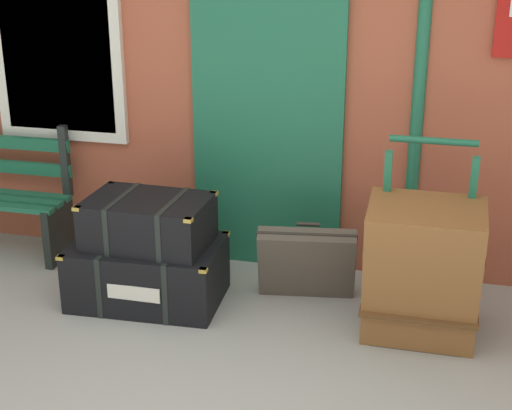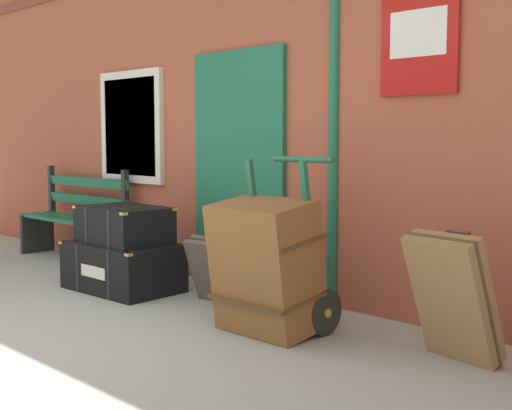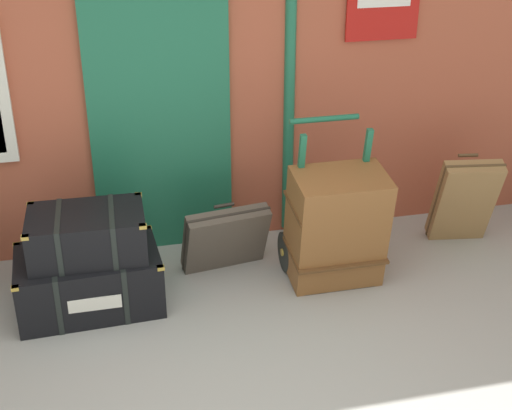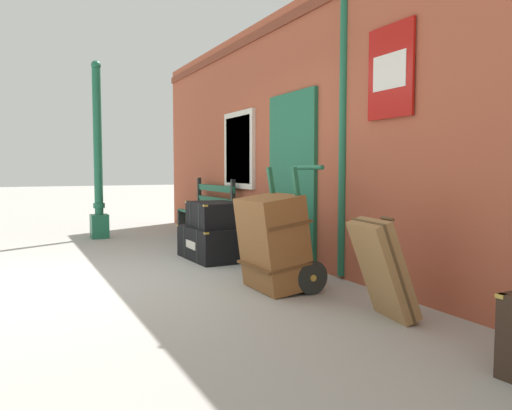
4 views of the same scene
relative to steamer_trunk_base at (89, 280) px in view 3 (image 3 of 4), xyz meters
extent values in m
cube|color=#AD5138|center=(0.72, 0.96, 1.39)|extent=(10.40, 0.30, 3.20)
cube|color=#1E6647|center=(0.65, 0.78, 0.84)|extent=(1.10, 0.05, 2.10)
cube|color=#123D2A|center=(0.65, 0.77, 0.84)|extent=(0.06, 0.02, 2.10)
cylinder|color=#1E6647|center=(1.70, 0.80, 1.39)|extent=(0.09, 0.09, 3.14)
cube|color=black|center=(0.00, 0.00, 0.00)|extent=(1.03, 0.68, 0.42)
cube|color=black|center=(-0.22, -0.01, 0.00)|extent=(0.06, 0.65, 0.43)
cube|color=black|center=(0.22, 0.01, 0.00)|extent=(0.06, 0.65, 0.43)
cube|color=#B79338|center=(-0.47, -0.32, 0.20)|extent=(0.05, 0.05, 0.02)
cube|color=#B79338|center=(0.49, -0.28, 0.20)|extent=(0.05, 0.05, 0.02)
cube|color=#B79338|center=(-0.49, 0.28, 0.20)|extent=(0.05, 0.05, 0.02)
cube|color=#B79338|center=(0.47, 0.32, 0.20)|extent=(0.05, 0.05, 0.02)
cube|color=silver|center=(0.03, -0.32, 0.00)|extent=(0.36, 0.01, 0.10)
cube|color=black|center=(0.02, 0.01, 0.37)|extent=(0.81, 0.56, 0.32)
cube|color=black|center=(-0.16, 0.01, 0.37)|extent=(0.05, 0.55, 0.33)
cube|color=black|center=(0.20, 0.00, 0.37)|extent=(0.05, 0.55, 0.33)
cube|color=#B79338|center=(-0.36, -0.23, 0.52)|extent=(0.05, 0.05, 0.02)
cube|color=#B79338|center=(0.39, -0.25, 0.52)|extent=(0.05, 0.05, 0.02)
cube|color=#B79338|center=(-0.35, 0.27, 0.52)|extent=(0.05, 0.05, 0.02)
cube|color=#B79338|center=(0.41, 0.25, 0.52)|extent=(0.05, 0.05, 0.02)
cube|color=black|center=(1.83, -0.11, -0.20)|extent=(0.56, 0.28, 0.03)
cube|color=#1E6647|center=(1.58, 0.09, 0.38)|extent=(0.04, 0.24, 1.19)
cube|color=#1E6647|center=(2.08, 0.09, 0.38)|extent=(0.04, 0.24, 1.19)
cylinder|color=#1E6647|center=(1.83, 0.29, 0.97)|extent=(0.54, 0.04, 0.04)
cylinder|color=black|center=(1.51, 0.15, -0.05)|extent=(0.04, 0.32, 0.32)
cylinder|color=#B79338|center=(1.51, 0.15, -0.05)|extent=(0.07, 0.06, 0.06)
cylinder|color=black|center=(2.15, 0.15, -0.05)|extent=(0.04, 0.32, 0.32)
cylinder|color=#B79338|center=(2.15, 0.15, -0.05)|extent=(0.07, 0.06, 0.06)
cube|color=brown|center=(1.83, -0.09, 0.26)|extent=(0.68, 0.55, 0.93)
cube|color=brown|center=(1.83, -0.09, 0.06)|extent=(0.70, 0.46, 0.08)
cube|color=brown|center=(1.83, -0.09, 0.45)|extent=(0.70, 0.46, 0.08)
cube|color=#51473D|center=(1.05, 0.27, 0.06)|extent=(0.70, 0.41, 0.55)
cylinder|color=#302A24|center=(1.05, 0.30, 0.33)|extent=(0.16, 0.05, 0.03)
cube|color=#2C2721|center=(1.05, 0.27, 0.06)|extent=(0.69, 0.31, 0.52)
cube|color=olive|center=(3.05, 0.23, 0.19)|extent=(0.53, 0.48, 0.79)
cylinder|color=brown|center=(3.05, 0.27, 0.58)|extent=(0.16, 0.05, 0.03)
cube|color=brown|center=(3.05, 0.23, 0.19)|extent=(0.53, 0.37, 0.76)
camera|label=1|loc=(1.86, -4.41, 2.29)|focal=53.84mm
camera|label=2|loc=(4.97, -3.39, 1.12)|focal=47.75mm
camera|label=3|loc=(0.15, -4.59, 2.77)|focal=50.77mm
camera|label=4|loc=(6.12, -2.34, 0.97)|focal=35.70mm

